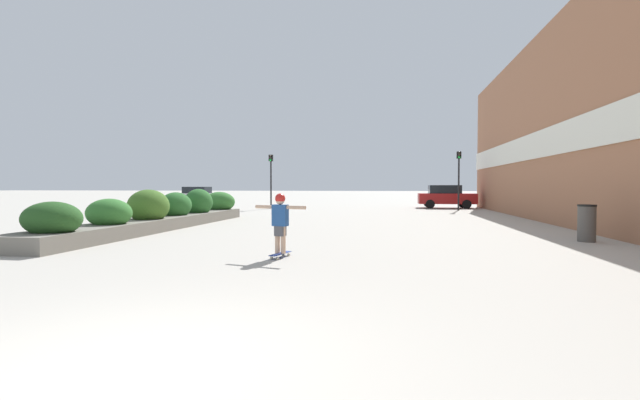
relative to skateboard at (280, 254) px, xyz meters
name	(u,v)px	position (x,y,z in m)	size (l,w,h in m)	color
ground_plane	(125,373)	(0.20, -5.84, -0.07)	(300.00, 300.00, 0.00)	#ADA89E
building_wall_right	(580,114)	(9.17, 7.90, 4.13)	(0.67, 34.12, 8.42)	#9E6647
planter_box	(164,213)	(-5.96, 5.73, 0.49)	(1.57, 12.59, 1.45)	slate
skateboard	(280,254)	(0.00, 0.00, 0.00)	(0.34, 0.76, 0.10)	navy
skateboarder	(280,217)	(0.00, 0.00, 0.82)	(1.20, 0.38, 1.31)	tan
trash_bin	(587,223)	(7.83, 4.02, 0.45)	(0.48, 0.48, 1.05)	#514C47
car_leftmost	(446,196)	(6.36, 22.90, 0.78)	(3.99, 2.01, 1.65)	maroon
car_center_left	(590,196)	(17.62, 26.87, 0.73)	(4.31, 1.88, 1.51)	silver
car_center_right	(196,195)	(-15.00, 27.30, 0.72)	(3.92, 1.96, 1.53)	#BCBCC1
traffic_light_left	(271,172)	(-5.90, 19.99, 2.48)	(0.28, 0.30, 3.78)	black
traffic_light_right	(459,171)	(6.76, 19.85, 2.51)	(0.28, 0.30, 3.83)	black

